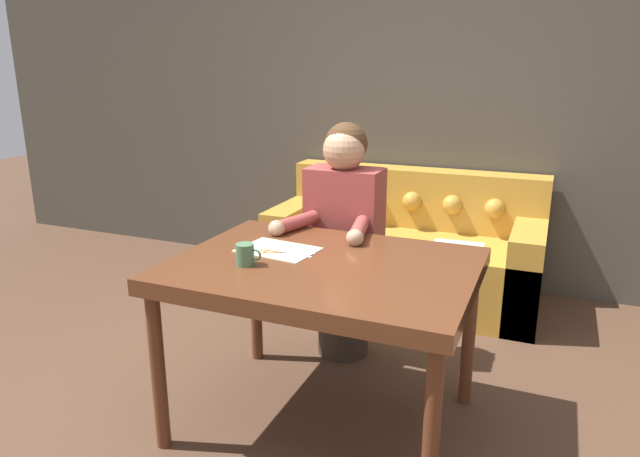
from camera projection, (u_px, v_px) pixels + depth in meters
The scene contains 8 objects.
ground_plane at pixel (315, 432), 2.51m from camera, with size 16.00×16.00×0.00m, color #4C3323.
wall_back at pixel (432, 103), 4.03m from camera, with size 8.00×0.06×2.60m.
dining_table at pixel (324, 279), 2.39m from camera, with size 1.24×0.94×0.77m.
couch at pixel (405, 252), 3.95m from camera, with size 1.79×0.82×0.85m.
person at pixel (344, 240), 3.03m from camera, with size 0.48×0.57×1.28m.
pattern_paper_main at pixel (278, 250), 2.53m from camera, with size 0.36×0.27×0.00m.
scissors at pixel (276, 253), 2.49m from camera, with size 0.25×0.10×0.01m.
mug at pixel (246, 254), 2.33m from camera, with size 0.11×0.08×0.09m.
Camera 1 is at (0.86, -1.99, 1.55)m, focal length 32.00 mm.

